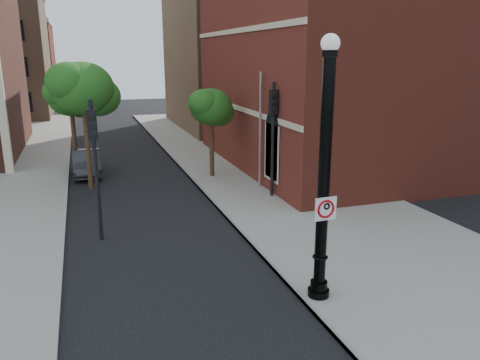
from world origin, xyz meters
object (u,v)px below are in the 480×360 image
object	(u,v)px
lamppost	(324,186)
parked_car	(87,163)
no_parking_sign	(326,209)
traffic_signal_right	(273,122)
traffic_signal_left	(94,147)

from	to	relation	value
lamppost	parked_car	size ratio (longest dim) A/B	1.70
parked_car	lamppost	bearing A→B (deg)	-71.73
lamppost	no_parking_sign	bearing A→B (deg)	-91.50
lamppost	traffic_signal_right	bearing A→B (deg)	75.30
lamppost	no_parking_sign	xyz separation A→B (m)	(-0.00, -0.17, -0.53)
parked_car	traffic_signal_left	size ratio (longest dim) A/B	0.82
lamppost	parked_car	distance (m)	17.10
no_parking_sign	traffic_signal_right	size ratio (longest dim) A/B	0.12
parked_car	no_parking_sign	bearing A→B (deg)	-71.93
traffic_signal_left	parked_car	bearing A→B (deg)	94.59
traffic_signal_left	traffic_signal_right	world-z (taller)	traffic_signal_right
parked_car	traffic_signal_left	xyz separation A→B (m)	(0.28, -9.78, 2.64)
no_parking_sign	traffic_signal_right	xyz separation A→B (m)	(2.32, 9.00, 0.88)
parked_car	traffic_signal_left	world-z (taller)	traffic_signal_left
no_parking_sign	traffic_signal_left	xyz separation A→B (m)	(-5.25, 6.38, 0.69)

